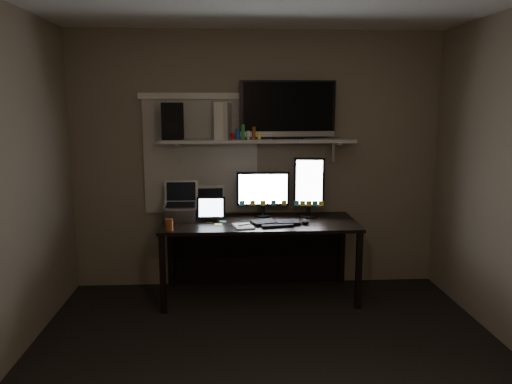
{
  "coord_description": "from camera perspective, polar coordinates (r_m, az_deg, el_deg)",
  "views": [
    {
      "loc": [
        -0.29,
        -3.07,
        1.8
      ],
      "look_at": [
        -0.04,
        1.25,
        1.04
      ],
      "focal_mm": 35.0,
      "sensor_mm": 36.0,
      "label": 1
    }
  ],
  "objects": [
    {
      "name": "sticky_notes",
      "position": [
        4.57,
        -4.13,
        -3.57
      ],
      "size": [
        0.28,
        0.21,
        0.0
      ],
      "primitive_type": null,
      "rotation": [
        0.0,
        0.0,
        -0.02
      ],
      "color": "#FDF544",
      "rests_on": "desk"
    },
    {
      "name": "window_blinds",
      "position": [
        4.89,
        -6.33,
        4.04
      ],
      "size": [
        1.1,
        0.02,
        1.1
      ],
      "primitive_type": "cube",
      "color": "beige",
      "rests_on": "back_wall"
    },
    {
      "name": "laptop",
      "position": [
        4.7,
        -8.64,
        -1.12
      ],
      "size": [
        0.32,
        0.26,
        0.35
      ],
      "primitive_type": "cube",
      "rotation": [
        0.0,
        0.0,
        0.01
      ],
      "color": "#A6A6AA",
      "rests_on": "desk"
    },
    {
      "name": "game_console",
      "position": [
        4.72,
        -3.8,
        8.12
      ],
      "size": [
        0.16,
        0.3,
        0.34
      ],
      "primitive_type": "cube",
      "rotation": [
        0.0,
        0.0,
        -0.28
      ],
      "color": "beige",
      "rests_on": "wall_shelf"
    },
    {
      "name": "keyboard",
      "position": [
        4.54,
        2.3,
        -3.5
      ],
      "size": [
        0.46,
        0.25,
        0.03
      ],
      "primitive_type": "cube",
      "rotation": [
        0.0,
        0.0,
        0.18
      ],
      "color": "black",
      "rests_on": "desk"
    },
    {
      "name": "monitor_portrait",
      "position": [
        4.78,
        6.09,
        0.54
      ],
      "size": [
        0.3,
        0.09,
        0.58
      ],
      "primitive_type": "cube",
      "rotation": [
        0.0,
        0.0,
        -0.13
      ],
      "color": "black",
      "rests_on": "desk"
    },
    {
      "name": "notepad",
      "position": [
        4.43,
        -1.44,
        -3.94
      ],
      "size": [
        0.2,
        0.25,
        0.01
      ],
      "primitive_type": "cube",
      "rotation": [
        0.0,
        0.0,
        0.2
      ],
      "color": "beige",
      "rests_on": "desk"
    },
    {
      "name": "bottles",
      "position": [
        4.67,
        -1.18,
        6.87
      ],
      "size": [
        0.22,
        0.09,
        0.14
      ],
      "primitive_type": null,
      "rotation": [
        0.0,
        0.0,
        0.23
      ],
      "color": "#A50F0C",
      "rests_on": "wall_shelf"
    },
    {
      "name": "back_wall",
      "position": [
        4.91,
        0.12,
        3.54
      ],
      "size": [
        3.6,
        0.0,
        3.6
      ],
      "primitive_type": "plane",
      "rotation": [
        1.57,
        0.0,
        0.0
      ],
      "color": "#7C6E59",
      "rests_on": "floor"
    },
    {
      "name": "file_sorter",
      "position": [
        4.85,
        -5.22,
        -1.03
      ],
      "size": [
        0.24,
        0.12,
        0.3
      ],
      "primitive_type": "cube",
      "rotation": [
        0.0,
        0.0,
        0.08
      ],
      "color": "black",
      "rests_on": "desk"
    },
    {
      "name": "floor",
      "position": [
        3.57,
        1.95,
        -20.28
      ],
      "size": [
        3.6,
        3.6,
        0.0
      ],
      "primitive_type": "plane",
      "color": "black",
      "rests_on": "ground"
    },
    {
      "name": "mouse",
      "position": [
        4.56,
        5.63,
        -3.4
      ],
      "size": [
        0.09,
        0.12,
        0.04
      ],
      "primitive_type": "ellipsoid",
      "rotation": [
        0.0,
        0.0,
        0.19
      ],
      "color": "black",
      "rests_on": "desk"
    },
    {
      "name": "desk",
      "position": [
        4.8,
        0.3,
        -5.1
      ],
      "size": [
        1.8,
        0.75,
        0.73
      ],
      "color": "black",
      "rests_on": "floor"
    },
    {
      "name": "speaker",
      "position": [
        4.71,
        -9.5,
        8.0
      ],
      "size": [
        0.19,
        0.23,
        0.34
      ],
      "primitive_type": "cube",
      "rotation": [
        0.0,
        0.0,
        0.01
      ],
      "color": "black",
      "rests_on": "wall_shelf"
    },
    {
      "name": "cup",
      "position": [
        4.37,
        -9.89,
        -3.69
      ],
      "size": [
        0.07,
        0.07,
        0.1
      ],
      "primitive_type": "cylinder",
      "rotation": [
        0.0,
        0.0,
        -0.03
      ],
      "color": "brown",
      "rests_on": "desk"
    },
    {
      "name": "tablet",
      "position": [
        4.64,
        -5.15,
        -1.95
      ],
      "size": [
        0.27,
        0.12,
        0.23
      ],
      "primitive_type": "cube",
      "rotation": [
        0.0,
        0.0,
        -0.02
      ],
      "color": "black",
      "rests_on": "desk"
    },
    {
      "name": "monitor_landscape",
      "position": [
        4.8,
        0.8,
        -0.22
      ],
      "size": [
        0.51,
        0.06,
        0.44
      ],
      "primitive_type": "cube",
      "rotation": [
        0.0,
        0.0,
        -0.02
      ],
      "color": "black",
      "rests_on": "desk"
    },
    {
      "name": "tv",
      "position": [
        4.77,
        3.64,
        9.36
      ],
      "size": [
        0.91,
        0.22,
        0.54
      ],
      "primitive_type": "cube",
      "rotation": [
        0.0,
        0.0,
        0.06
      ],
      "color": "black",
      "rests_on": "wall_shelf"
    },
    {
      "name": "wall_shelf",
      "position": [
        4.72,
        0.25,
        5.9
      ],
      "size": [
        1.8,
        0.35,
        0.03
      ],
      "primitive_type": "cube",
      "color": "#AFAFAA",
      "rests_on": "back_wall"
    }
  ]
}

